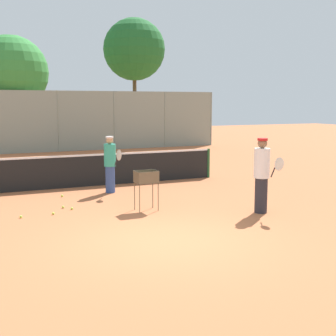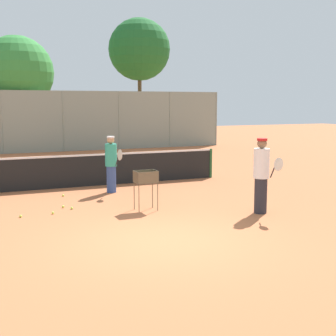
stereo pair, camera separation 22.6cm
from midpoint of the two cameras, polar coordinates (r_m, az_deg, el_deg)
ground_plane at (r=9.50m, az=-1.03°, el=-8.88°), size 80.00×80.00×0.00m
tennis_net at (r=15.58m, az=-10.92°, el=-0.26°), size 9.64×0.10×1.07m
back_fence at (r=26.75m, az=-16.92°, el=5.41°), size 23.05×0.08×3.41m
tree_0 at (r=30.63m, az=-4.36°, el=14.19°), size 3.92×3.92×8.05m
tree_1 at (r=28.87m, az=-18.81°, el=10.92°), size 4.24×4.24×6.58m
player_white_outfit at (r=14.42m, az=-7.52°, el=0.54°), size 0.36×0.90×1.74m
player_red_cap at (r=11.86m, az=10.83°, el=-0.78°), size 0.39×0.95×1.88m
ball_cart at (r=11.99m, az=-3.20°, el=-1.45°), size 0.56×0.41×1.03m
tennis_ball_1 at (r=12.65m, az=-13.18°, el=-4.65°), size 0.07×0.07×0.07m
tennis_ball_2 at (r=12.43m, az=-12.16°, el=-4.84°), size 0.07×0.07×0.07m
tennis_ball_4 at (r=14.14m, az=-13.23°, el=-3.32°), size 0.07×0.07×0.07m
tennis_ball_5 at (r=12.00m, az=-14.35°, el=-5.38°), size 0.07×0.07×0.07m
tennis_ball_6 at (r=11.86m, az=-18.02°, el=-5.68°), size 0.07×0.07×0.07m
parked_car at (r=30.40m, az=-18.70°, el=3.63°), size 4.20×1.70×1.60m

